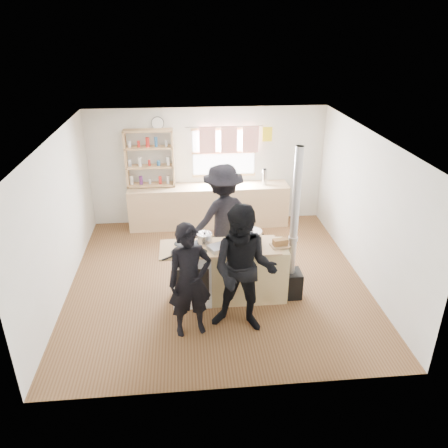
# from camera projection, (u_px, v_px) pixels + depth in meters

# --- Properties ---
(ground) EXTENTS (5.00, 5.00, 0.01)m
(ground) POSITION_uv_depth(u_px,v_px,m) (217.00, 279.00, 7.62)
(ground) COLOR brown
(ground) RESTS_ON ground
(back_counter) EXTENTS (3.40, 0.55, 0.90)m
(back_counter) POSITION_uv_depth(u_px,v_px,m) (209.00, 206.00, 9.43)
(back_counter) COLOR tan
(back_counter) RESTS_ON ground
(shelving_unit) EXTENTS (1.00, 0.28, 1.20)m
(shelving_unit) POSITION_uv_depth(u_px,v_px,m) (150.00, 158.00, 8.98)
(shelving_unit) COLOR tan
(shelving_unit) RESTS_ON back_counter
(thermos) EXTENTS (0.10, 0.10, 0.33)m
(thermos) POSITION_uv_depth(u_px,v_px,m) (264.00, 177.00, 9.26)
(thermos) COLOR silver
(thermos) RESTS_ON back_counter
(cooking_island) EXTENTS (1.97, 0.64, 0.93)m
(cooking_island) POSITION_uv_depth(u_px,v_px,m) (229.00, 272.00, 6.94)
(cooking_island) COLOR white
(cooking_island) RESTS_ON ground
(skillet_greens) EXTENTS (0.36, 0.36, 0.05)m
(skillet_greens) POSITION_uv_depth(u_px,v_px,m) (179.00, 253.00, 6.48)
(skillet_greens) COLOR black
(skillet_greens) RESTS_ON cooking_island
(roast_tray) EXTENTS (0.44, 0.38, 0.07)m
(roast_tray) POSITION_uv_depth(u_px,v_px,m) (221.00, 247.00, 6.64)
(roast_tray) COLOR silver
(roast_tray) RESTS_ON cooking_island
(stockpot_stove) EXTENTS (0.24, 0.24, 0.20)m
(stockpot_stove) POSITION_uv_depth(u_px,v_px,m) (205.00, 238.00, 6.79)
(stockpot_stove) COLOR #B9B9BC
(stockpot_stove) RESTS_ON cooking_island
(stockpot_counter) EXTENTS (0.31, 0.31, 0.23)m
(stockpot_counter) POSITION_uv_depth(u_px,v_px,m) (252.00, 237.00, 6.81)
(stockpot_counter) COLOR #B5B5B7
(stockpot_counter) RESTS_ON cooking_island
(bread_board) EXTENTS (0.31, 0.25, 0.12)m
(bread_board) POSITION_uv_depth(u_px,v_px,m) (280.00, 243.00, 6.72)
(bread_board) COLOR tan
(bread_board) RESTS_ON cooking_island
(flue_heater) EXTENTS (0.35, 0.35, 2.50)m
(flue_heater) POSITION_uv_depth(u_px,v_px,m) (292.00, 260.00, 6.89)
(flue_heater) COLOR black
(flue_heater) RESTS_ON ground
(person_near_left) EXTENTS (0.70, 0.53, 1.70)m
(person_near_left) POSITION_uv_depth(u_px,v_px,m) (190.00, 281.00, 5.99)
(person_near_left) COLOR black
(person_near_left) RESTS_ON ground
(person_near_right) EXTENTS (1.10, 0.96, 1.92)m
(person_near_right) POSITION_uv_depth(u_px,v_px,m) (244.00, 271.00, 6.03)
(person_near_right) COLOR black
(person_near_right) RESTS_ON ground
(person_far) EXTENTS (1.41, 1.13, 1.92)m
(person_far) POSITION_uv_depth(u_px,v_px,m) (223.00, 217.00, 7.66)
(person_far) COLOR black
(person_far) RESTS_ON ground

